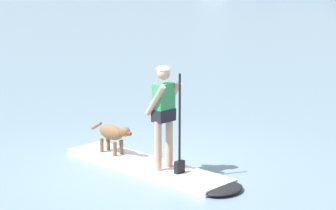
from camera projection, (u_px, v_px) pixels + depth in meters
ground_plane at (146, 169)px, 10.85m from camera, size 400.00×400.00×0.00m
paddleboard at (156, 169)px, 10.69m from camera, size 3.57×2.03×0.10m
person_paddler at (164, 110)px, 10.34m from camera, size 0.68×0.59×1.70m
dog at (113, 134)px, 11.31m from camera, size 0.99×0.47×0.55m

